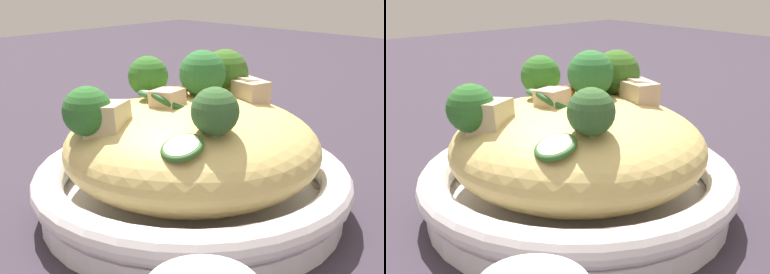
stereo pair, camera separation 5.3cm
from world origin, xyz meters
The scene contains 8 objects.
ground_plane centered at (0.00, 0.00, 0.00)m, with size 3.00×3.00×0.00m, color #302732.
serving_bowl centered at (0.00, 0.00, 0.03)m, with size 0.33×0.33×0.06m.
noodle_heap centered at (0.00, 0.00, 0.07)m, with size 0.27×0.27×0.10m.
broccoli_florets centered at (0.01, -0.02, 0.13)m, with size 0.23×0.21×0.08m.
carrot_coins centered at (-0.03, -0.01, 0.12)m, with size 0.12×0.07×0.03m.
zucchini_slices centered at (0.02, -0.01, 0.12)m, with size 0.19×0.16×0.04m.
chicken_chunks centered at (0.00, 0.00, 0.12)m, with size 0.20×0.09×0.04m.
chopsticks_pair centered at (-0.25, -0.25, 0.00)m, with size 0.19×0.12×0.01m.
Camera 2 is at (0.33, 0.38, 0.25)m, focal length 47.57 mm.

